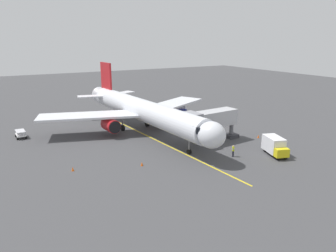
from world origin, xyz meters
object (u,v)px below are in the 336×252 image
(ground_crew_marshaller, at_px, (233,151))
(box_truck_starboard_side, at_px, (275,146))
(safety_cone_nose_right, at_px, (258,136))
(airplane, at_px, (142,110))
(box_truck_near_nose, at_px, (178,109))
(safety_cone_wing_port, at_px, (73,169))
(ground_crew_wing_walker, at_px, (202,126))
(safety_cone_nose_left, at_px, (142,164))
(jet_bridge, at_px, (207,121))
(baggage_cart_portside, at_px, (21,134))

(ground_crew_marshaller, height_order, box_truck_starboard_side, box_truck_starboard_side)
(ground_crew_marshaller, height_order, safety_cone_nose_right, ground_crew_marshaller)
(airplane, distance_m, box_truck_near_nose, 15.21)
(safety_cone_wing_port, bearing_deg, ground_crew_wing_walker, -163.83)
(safety_cone_nose_left, bearing_deg, safety_cone_nose_right, -175.98)
(safety_cone_nose_right, relative_size, safety_cone_wing_port, 1.00)
(jet_bridge, distance_m, box_truck_near_nose, 20.17)
(airplane, xyz_separation_m, box_truck_near_nose, (-12.50, -8.26, -2.62))
(baggage_cart_portside, xyz_separation_m, box_truck_starboard_side, (-31.32, 27.03, 0.73))
(box_truck_near_nose, bearing_deg, safety_cone_wing_port, 35.84)
(ground_crew_wing_walker, xyz_separation_m, safety_cone_nose_right, (-5.69, 8.49, -0.61))
(jet_bridge, height_order, baggage_cart_portside, jet_bridge)
(jet_bridge, bearing_deg, safety_cone_nose_right, 167.29)
(ground_crew_marshaller, bearing_deg, airplane, -71.11)
(safety_cone_nose_left, bearing_deg, box_truck_starboard_side, 163.03)
(box_truck_near_nose, distance_m, safety_cone_nose_left, 29.82)
(safety_cone_nose_left, bearing_deg, ground_crew_marshaller, 165.84)
(jet_bridge, bearing_deg, airplane, -59.69)
(ground_crew_wing_walker, xyz_separation_m, baggage_cart_portside, (29.60, -11.31, -0.23))
(box_truck_starboard_side, xyz_separation_m, safety_cone_nose_right, (-3.97, -7.23, -1.11))
(ground_crew_marshaller, relative_size, safety_cone_nose_right, 3.11)
(box_truck_starboard_side, relative_size, safety_cone_nose_left, 9.05)
(safety_cone_nose_left, bearing_deg, safety_cone_wing_port, -18.19)
(box_truck_starboard_side, bearing_deg, safety_cone_nose_left, -16.97)
(box_truck_starboard_side, bearing_deg, safety_cone_wing_port, -17.36)
(safety_cone_nose_left, bearing_deg, baggage_cart_portside, -59.06)
(box_truck_near_nose, xyz_separation_m, safety_cone_wing_port, (27.67, 19.98, -1.11))
(ground_crew_marshaller, distance_m, baggage_cart_portside, 35.54)
(baggage_cart_portside, relative_size, safety_cone_nose_right, 4.86)
(ground_crew_marshaller, relative_size, box_truck_starboard_side, 0.34)
(box_truck_near_nose, relative_size, safety_cone_nose_right, 8.60)
(safety_cone_nose_right, bearing_deg, baggage_cart_portside, -29.30)
(jet_bridge, relative_size, safety_cone_wing_port, 20.91)
(ground_crew_marshaller, bearing_deg, safety_cone_nose_left, -14.16)
(jet_bridge, bearing_deg, box_truck_near_nose, -108.01)
(safety_cone_wing_port, bearing_deg, baggage_cart_portside, -76.70)
(airplane, bearing_deg, safety_cone_nose_right, 140.61)
(jet_bridge, height_order, box_truck_starboard_side, jet_bridge)
(jet_bridge, distance_m, safety_cone_nose_right, 10.26)
(safety_cone_nose_left, bearing_deg, ground_crew_wing_walker, -149.03)
(jet_bridge, bearing_deg, ground_crew_wing_walker, -120.31)
(box_truck_near_nose, distance_m, box_truck_starboard_side, 28.41)
(ground_crew_wing_walker, distance_m, safety_cone_nose_left, 19.58)
(safety_cone_nose_left, bearing_deg, jet_bridge, -164.17)
(box_truck_near_nose, distance_m, baggage_cart_portside, 32.11)
(ground_crew_wing_walker, bearing_deg, jet_bridge, 59.69)
(ground_crew_marshaller, bearing_deg, safety_cone_wing_port, -15.78)
(ground_crew_marshaller, distance_m, box_truck_starboard_side, 6.20)
(airplane, bearing_deg, ground_crew_wing_walker, 156.25)
(airplane, bearing_deg, baggage_cart_portside, -19.41)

